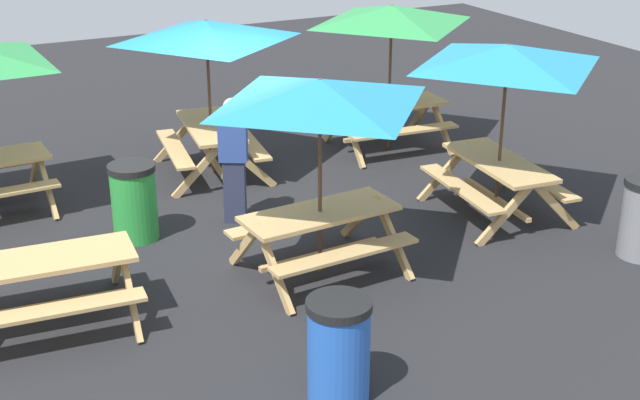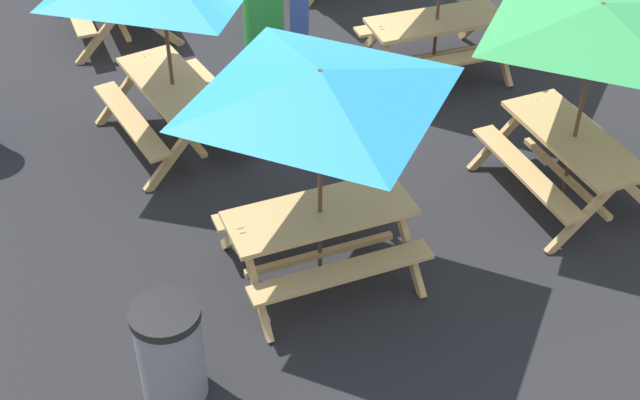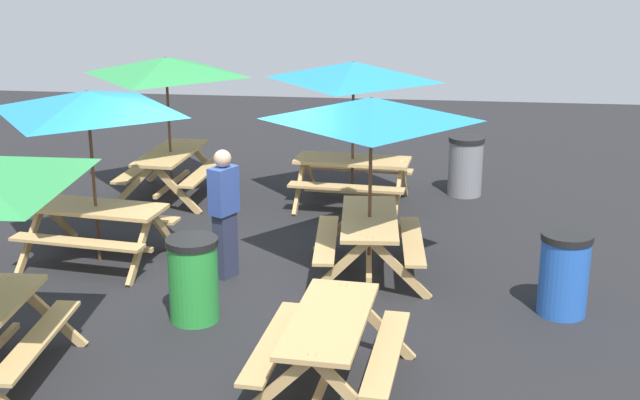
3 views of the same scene
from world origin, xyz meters
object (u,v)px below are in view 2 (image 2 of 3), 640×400
person_standing (300,29)px  trash_bin_green (263,14)px  trash_bin_gray (170,352)px  picnic_table_2 (320,101)px  picnic_table_3 (597,32)px

person_standing → trash_bin_green: bearing=-154.8°
trash_bin_gray → person_standing: size_ratio=0.59×
picnic_table_2 → trash_bin_green: picnic_table_2 is taller
trash_bin_gray → picnic_table_3: bearing=98.1°
picnic_table_3 → person_standing: picnic_table_3 is taller
picnic_table_2 → trash_bin_green: 4.95m
trash_bin_gray → picnic_table_2: bearing=113.6°
picnic_table_2 → trash_bin_gray: (0.79, -1.81, -1.49)m
picnic_table_3 → person_standing: (-3.30, -1.63, -1.10)m
trash_bin_gray → person_standing: person_standing is taller
person_standing → trash_bin_gray: bearing=-10.1°
picnic_table_2 → trash_bin_green: bearing=77.8°
trash_bin_green → person_standing: person_standing is taller
picnic_table_2 → trash_bin_gray: size_ratio=2.38×
trash_bin_green → trash_bin_gray: size_ratio=1.00×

